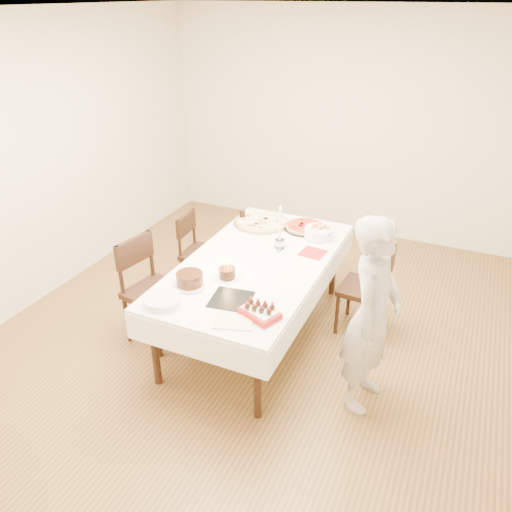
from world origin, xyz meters
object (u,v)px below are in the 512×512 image
at_px(pizza_white, 262,222).
at_px(strawberry_box, 260,312).
at_px(birthday_cake, 227,269).
at_px(cola_glass, 242,216).
at_px(chair_right_savory, 364,289).
at_px(taper_candle, 280,227).
at_px(pasta_bowl, 319,232).
at_px(dining_table, 256,298).
at_px(layer_cake, 190,279).
at_px(pizza_pepperoni, 305,227).
at_px(chair_left_savory, 203,254).
at_px(person, 372,316).
at_px(chair_left_dessert, 155,292).

bearing_deg(pizza_white, strawberry_box, -66.65).
distance_m(pizza_white, birthday_cake, 1.10).
distance_m(cola_glass, birthday_cake, 1.13).
bearing_deg(chair_right_savory, strawberry_box, -109.42).
bearing_deg(taper_candle, pasta_bowl, 53.85).
distance_m(dining_table, layer_cake, 0.78).
bearing_deg(dining_table, birthday_cake, -105.38).
relative_size(chair_right_savory, layer_cake, 3.24).
bearing_deg(strawberry_box, pasta_bowl, 90.89).
height_order(cola_glass, strawberry_box, cola_glass).
height_order(pizza_pepperoni, taper_candle, taper_candle).
distance_m(chair_left_savory, pizza_pepperoni, 1.08).
height_order(person, taper_candle, person).
relative_size(pizza_pepperoni, strawberry_box, 1.46).
distance_m(chair_left_savory, cola_glass, 0.57).
relative_size(chair_right_savory, chair_left_dessert, 0.91).
bearing_deg(cola_glass, person, -35.91).
bearing_deg(birthday_cake, chair_right_savory, 40.15).
bearing_deg(chair_right_savory, cola_glass, 172.27).
height_order(dining_table, pizza_white, pizza_white).
bearing_deg(cola_glass, chair_left_dessert, -104.41).
xyz_separation_m(chair_right_savory, birthday_cake, (-0.95, -0.81, 0.40)).
height_order(chair_left_savory, pizza_white, chair_left_savory).
relative_size(dining_table, pizza_white, 3.76).
relative_size(pizza_white, pizza_pepperoni, 1.41).
height_order(dining_table, pasta_bowl, pasta_bowl).
relative_size(pizza_white, taper_candle, 1.37).
bearing_deg(chair_left_dessert, pizza_white, -103.48).
height_order(pizza_white, taper_candle, taper_candle).
bearing_deg(pizza_pepperoni, birthday_cake, -102.45).
xyz_separation_m(dining_table, chair_right_savory, (0.86, 0.46, 0.06)).
bearing_deg(strawberry_box, pizza_white, 113.35).
distance_m(cola_glass, strawberry_box, 1.67).
height_order(chair_left_dessert, person, person).
bearing_deg(taper_candle, chair_left_savory, 170.25).
xyz_separation_m(chair_left_savory, strawberry_box, (1.18, -1.21, 0.37)).
bearing_deg(taper_candle, strawberry_box, -75.42).
height_order(chair_right_savory, chair_left_dessert, chair_left_dessert).
relative_size(dining_table, pizza_pepperoni, 5.29).
bearing_deg(chair_right_savory, chair_left_dessert, -148.15).
height_order(person, layer_cake, person).
distance_m(person, pizza_white, 1.79).
height_order(chair_left_savory, cola_glass, cola_glass).
bearing_deg(chair_right_savory, chair_left_savory, -177.58).
height_order(dining_table, person, person).
height_order(chair_right_savory, cola_glass, chair_right_savory).
height_order(chair_left_dessert, pizza_pepperoni, chair_left_dessert).
xyz_separation_m(chair_right_savory, taper_candle, (-0.77, -0.13, 0.52)).
distance_m(taper_candle, strawberry_box, 1.11).
height_order(cola_glass, layer_cake, cola_glass).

